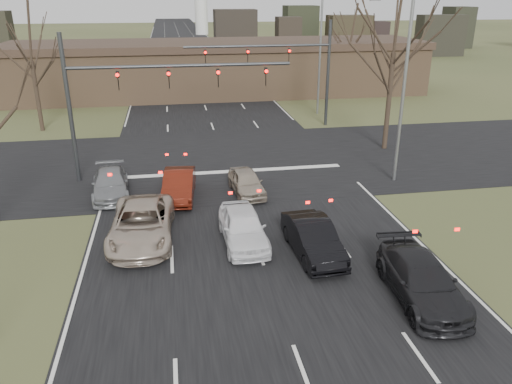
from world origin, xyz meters
TOP-DOWN VIEW (x-y plane):
  - ground at (0.00, 0.00)m, footprint 360.00×360.00m
  - road_main at (0.00, 60.00)m, footprint 14.00×300.00m
  - road_cross at (0.00, 15.00)m, footprint 200.00×14.00m
  - building at (2.00, 38.00)m, footprint 42.40×10.40m
  - mast_arm_near at (-5.23, 13.00)m, footprint 12.12×0.24m
  - mast_arm_far at (6.18, 23.00)m, footprint 11.12×0.24m
  - streetlight_right_near at (8.82, 10.00)m, footprint 2.34×0.25m
  - streetlight_right_far at (9.32, 27.00)m, footprint 2.34×0.25m
  - tree_right_near at (11.00, 16.00)m, footprint 6.90×6.90m
  - tree_left_far at (-13.00, 25.00)m, footprint 5.70×5.70m
  - tree_right_far at (15.00, 35.00)m, footprint 5.40×5.40m
  - car_silver_suv at (-4.68, 4.91)m, footprint 2.81×5.65m
  - car_white_sedan at (-0.50, 3.95)m, footprint 1.86×4.39m
  - car_black_hatch at (2.11, 2.47)m, footprint 1.75×4.42m
  - car_charcoal_sedan at (4.91, -1.17)m, footprint 2.31×5.01m
  - car_grey_ahead at (-6.50, 10.41)m, footprint 2.16×4.55m
  - car_red_ahead at (-3.00, 9.45)m, footprint 1.92×4.43m
  - car_silver_ahead at (0.50, 9.45)m, footprint 1.78×3.81m

SIDE VIEW (x-z plane):
  - ground at x=0.00m, z-range 0.00..0.00m
  - road_main at x=0.00m, z-range 0.00..0.02m
  - road_cross at x=0.00m, z-range 0.00..0.03m
  - car_silver_ahead at x=0.50m, z-range 0.00..1.26m
  - car_grey_ahead at x=-6.50m, z-range 0.00..1.28m
  - car_red_ahead at x=-3.00m, z-range 0.00..1.42m
  - car_charcoal_sedan at x=4.91m, z-range 0.00..1.42m
  - car_black_hatch at x=2.11m, z-range 0.00..1.43m
  - car_white_sedan at x=-0.50m, z-range 0.00..1.48m
  - car_silver_suv at x=-4.68m, z-range 0.00..1.54m
  - building at x=2.00m, z-range 0.02..5.32m
  - mast_arm_far at x=6.18m, z-range 1.02..9.02m
  - mast_arm_near at x=-5.23m, z-range 1.07..9.07m
  - streetlight_right_near at x=8.82m, z-range 0.59..10.59m
  - streetlight_right_far at x=9.32m, z-range 0.59..10.59m
  - tree_right_far at x=15.00m, z-range 2.46..11.46m
  - tree_left_far at x=-13.00m, z-range 2.59..12.09m
  - tree_right_near at x=11.00m, z-range 3.15..14.65m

